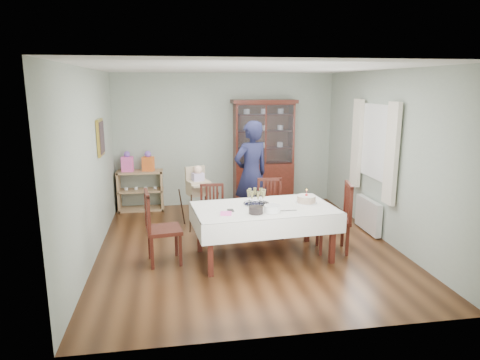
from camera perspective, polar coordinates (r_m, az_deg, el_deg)
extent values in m
plane|color=#593319|center=(6.79, 0.86, -8.71)|extent=(5.00, 5.00, 0.00)
plane|color=#9EAA99|center=(8.87, -1.93, 5.35)|extent=(4.50, 0.00, 4.50)
plane|color=#9EAA99|center=(6.43, -19.26, 1.87)|extent=(0.00, 5.00, 5.00)
plane|color=#9EAA99|center=(7.17, 18.93, 2.93)|extent=(0.00, 5.00, 5.00)
plane|color=white|center=(6.33, 0.94, 14.69)|extent=(5.00, 5.00, 0.00)
cube|color=#4D1A13|center=(6.14, 3.21, -3.98)|extent=(1.99, 1.22, 0.06)
cube|color=silver|center=(6.13, 3.22, -3.67)|extent=(2.10, 1.33, 0.01)
cube|color=#4D1A13|center=(8.92, 3.09, -0.50)|extent=(1.20, 0.45, 0.90)
cube|color=white|center=(8.56, 3.44, 6.08)|extent=(1.12, 0.01, 1.16)
cube|color=#4D1A13|center=(8.70, 3.22, 10.41)|extent=(1.30, 0.48, 0.07)
cube|color=tan|center=(8.88, -12.98, -3.74)|extent=(0.90, 0.38, 0.04)
cube|color=tan|center=(8.78, -13.10, -1.36)|extent=(0.90, 0.38, 0.03)
cube|color=tan|center=(8.70, -13.23, 1.07)|extent=(0.90, 0.38, 0.04)
cube|color=tan|center=(8.82, -15.82, -1.45)|extent=(0.04, 0.38, 0.80)
cube|color=tan|center=(8.76, -10.36, -1.27)|extent=(0.04, 0.38, 0.80)
cube|color=gold|center=(7.17, -18.12, 5.41)|extent=(0.04, 0.48, 0.58)
cube|color=white|center=(7.39, 17.75, 4.85)|extent=(0.04, 1.02, 1.22)
cube|color=silver|center=(6.83, 19.57, 3.29)|extent=(0.07, 0.30, 1.55)
cube|color=silver|center=(7.93, 15.31, 4.77)|extent=(0.07, 0.30, 1.55)
cube|color=white|center=(7.62, 16.72, -4.49)|extent=(0.10, 0.80, 0.55)
cube|color=#4D1A13|center=(6.91, -3.64, -4.76)|extent=(0.42, 0.42, 0.05)
cube|color=#4D1A13|center=(7.02, -3.76, -2.40)|extent=(0.38, 0.05, 0.47)
cube|color=#4D1A13|center=(7.07, 4.15, -4.16)|extent=(0.45, 0.45, 0.05)
cube|color=#4D1A13|center=(7.18, 3.93, -1.72)|extent=(0.41, 0.07, 0.50)
cube|color=#4D1A13|center=(6.11, -10.11, -6.58)|extent=(0.53, 0.53, 0.05)
cube|color=#4D1A13|center=(6.01, -12.25, -4.12)|extent=(0.10, 0.45, 0.56)
cube|color=#4D1A13|center=(6.59, 12.25, -5.26)|extent=(0.56, 0.56, 0.05)
cube|color=#4D1A13|center=(6.55, 14.22, -2.83)|extent=(0.13, 0.45, 0.56)
imported|color=black|center=(7.48, 1.49, 0.78)|extent=(0.81, 0.69, 1.87)
cube|color=tan|center=(7.55, -5.60, -1.03)|extent=(0.44, 0.41, 0.25)
cube|color=tan|center=(7.51, -5.64, 0.54)|extent=(0.36, 0.17, 0.30)
cube|color=tan|center=(7.53, -5.62, -0.40)|extent=(0.41, 0.28, 0.03)
cube|color=#B8A8CC|center=(7.51, -5.63, 0.23)|extent=(0.23, 0.20, 0.19)
sphere|color=beige|center=(7.48, -5.66, 1.33)|extent=(0.16, 0.16, 0.16)
cylinder|color=silver|center=(6.24, 2.19, -3.25)|extent=(0.37, 0.37, 0.01)
torus|color=silver|center=(6.23, 2.19, -3.16)|extent=(0.38, 0.38, 0.01)
cylinder|color=white|center=(6.38, 8.82, -3.01)|extent=(0.31, 0.31, 0.02)
cylinder|color=brown|center=(6.37, 8.84, -2.52)|extent=(0.27, 0.27, 0.10)
cylinder|color=silver|center=(6.35, 8.85, -2.08)|extent=(0.27, 0.27, 0.01)
cylinder|color=#F24C4C|center=(6.34, 8.87, -1.67)|extent=(0.01, 0.01, 0.08)
sphere|color=yellow|center=(6.33, 8.88, -1.29)|extent=(0.02, 0.02, 0.02)
cylinder|color=black|center=(5.81, 2.14, -4.03)|extent=(0.21, 0.21, 0.09)
cylinder|color=white|center=(5.88, 4.33, -3.84)|extent=(0.28, 0.28, 0.10)
cube|color=#FF5DB9|center=(5.78, -1.88, -4.48)|extent=(0.17, 0.17, 0.02)
cube|color=silver|center=(5.96, 6.25, -4.08)|extent=(0.29, 0.03, 0.01)
cube|color=#FF5DB9|center=(8.67, -14.78, 2.07)|extent=(0.23, 0.16, 0.29)
sphere|color=#E533B2|center=(8.64, -14.85, 3.34)|extent=(0.12, 0.12, 0.12)
cube|color=orange|center=(8.64, -12.14, 2.12)|extent=(0.25, 0.20, 0.28)
sphere|color=#E533B2|center=(8.61, -12.20, 3.39)|extent=(0.13, 0.13, 0.13)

